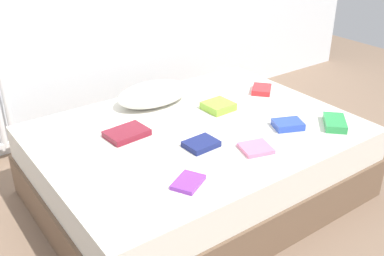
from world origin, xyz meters
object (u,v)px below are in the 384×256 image
(textbook_purple, at_px, (188,182))
(textbook_green, at_px, (335,123))
(textbook_maroon, at_px, (127,133))
(bed, at_px, (196,162))
(textbook_blue, at_px, (288,125))
(textbook_pink, at_px, (256,148))
(pillow, at_px, (153,94))
(textbook_lime, at_px, (218,106))
(textbook_navy, at_px, (201,144))
(textbook_red, at_px, (262,90))

(textbook_purple, bearing_deg, textbook_green, -29.32)
(textbook_maroon, bearing_deg, bed, -26.57)
(bed, bearing_deg, textbook_blue, -35.17)
(textbook_pink, relative_size, textbook_purple, 0.98)
(textbook_green, bearing_deg, pillow, 82.46)
(textbook_lime, relative_size, textbook_pink, 1.09)
(textbook_navy, relative_size, textbook_blue, 1.06)
(textbook_red, bearing_deg, textbook_navy, 163.79)
(textbook_green, relative_size, textbook_purple, 1.26)
(bed, bearing_deg, textbook_maroon, 158.02)
(textbook_navy, height_order, textbook_maroon, textbook_maroon)
(pillow, height_order, textbook_navy, pillow)
(bed, distance_m, pillow, 0.59)
(bed, height_order, textbook_red, textbook_red)
(textbook_lime, height_order, textbook_maroon, textbook_lime)
(textbook_lime, bearing_deg, pillow, 129.18)
(textbook_lime, distance_m, textbook_pink, 0.59)
(bed, relative_size, textbook_blue, 11.19)
(textbook_red, height_order, textbook_blue, textbook_blue)
(textbook_blue, height_order, textbook_pink, textbook_blue)
(textbook_pink, bearing_deg, textbook_red, 60.08)
(textbook_red, relative_size, textbook_maroon, 0.74)
(textbook_pink, bearing_deg, textbook_lime, 88.61)
(pillow, distance_m, textbook_lime, 0.47)
(textbook_green, bearing_deg, textbook_red, 43.44)
(pillow, distance_m, textbook_red, 0.83)
(textbook_red, distance_m, textbook_pink, 0.89)
(textbook_green, distance_m, textbook_purple, 1.14)
(bed, xyz_separation_m, textbook_lime, (0.29, 0.14, 0.28))
(bed, xyz_separation_m, textbook_pink, (0.11, -0.43, 0.27))
(textbook_navy, relative_size, textbook_purple, 1.08)
(textbook_green, relative_size, textbook_lime, 1.19)
(pillow, bearing_deg, textbook_navy, -98.20)
(textbook_navy, bearing_deg, textbook_purple, -139.15)
(textbook_blue, bearing_deg, textbook_maroon, 173.81)
(pillow, bearing_deg, textbook_red, -20.76)
(textbook_red, bearing_deg, textbook_blue, -158.59)
(textbook_navy, xyz_separation_m, textbook_purple, (-0.29, -0.27, -0.01))
(textbook_blue, distance_m, textbook_pink, 0.37)
(pillow, height_order, textbook_lime, pillow)
(textbook_lime, bearing_deg, textbook_maroon, 175.53)
(pillow, xyz_separation_m, textbook_navy, (-0.10, -0.69, -0.06))
(textbook_pink, bearing_deg, textbook_green, 9.64)
(textbook_red, bearing_deg, pillow, 118.25)
(bed, distance_m, textbook_maroon, 0.52)
(textbook_red, bearing_deg, textbook_green, -132.53)
(textbook_green, height_order, textbook_lime, textbook_lime)
(pillow, distance_m, textbook_maroon, 0.51)
(textbook_maroon, bearing_deg, textbook_pink, -53.15)
(bed, bearing_deg, textbook_purple, -130.28)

